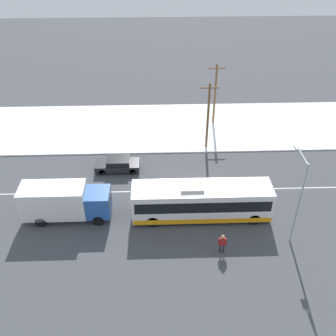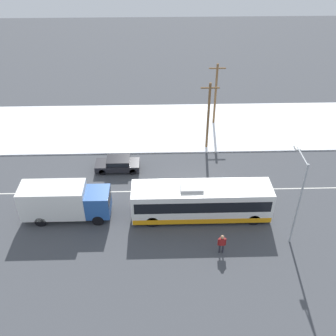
% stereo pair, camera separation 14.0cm
% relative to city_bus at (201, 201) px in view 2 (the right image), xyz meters
% --- Properties ---
extents(ground_plane, '(120.00, 120.00, 0.00)m').
position_rel_city_bus_xyz_m(ground_plane, '(-0.72, 3.35, -1.53)').
color(ground_plane, '#424449').
extents(snow_lot, '(80.00, 10.99, 0.12)m').
position_rel_city_bus_xyz_m(snow_lot, '(-0.72, 15.00, -1.47)').
color(snow_lot, white).
rests_on(snow_lot, ground_plane).
extents(lane_marking_center, '(60.00, 0.12, 0.00)m').
position_rel_city_bus_xyz_m(lane_marking_center, '(-0.72, 3.35, -1.53)').
color(lane_marking_center, silver).
rests_on(lane_marking_center, ground_plane).
extents(city_bus, '(11.07, 2.57, 3.13)m').
position_rel_city_bus_xyz_m(city_bus, '(0.00, 0.00, 0.00)').
color(city_bus, white).
rests_on(city_bus, ground_plane).
extents(box_truck, '(7.00, 2.30, 3.06)m').
position_rel_city_bus_xyz_m(box_truck, '(-10.96, 0.18, 0.16)').
color(box_truck, silver).
rests_on(box_truck, ground_plane).
extents(sedan_car, '(4.16, 1.80, 1.30)m').
position_rel_city_bus_xyz_m(sedan_car, '(-7.22, 6.73, -0.81)').
color(sedan_car, black).
rests_on(sedan_car, ground_plane).
extents(pedestrian_at_stop, '(0.61, 0.27, 1.70)m').
position_rel_city_bus_xyz_m(pedestrian_at_stop, '(1.12, -4.07, -0.48)').
color(pedestrian_at_stop, '#23232D').
rests_on(pedestrian_at_stop, ground_plane).
extents(streetlamp, '(0.36, 2.70, 7.12)m').
position_rel_city_bus_xyz_m(streetlamp, '(6.50, -2.57, 3.01)').
color(streetlamp, '#9EA3A8').
rests_on(streetlamp, ground_plane).
extents(utility_pole_roadside, '(1.80, 0.24, 7.14)m').
position_rel_city_bus_xyz_m(utility_pole_roadside, '(1.64, 10.50, 2.22)').
color(utility_pole_roadside, brown).
rests_on(utility_pole_roadside, ground_plane).
extents(utility_pole_snowlot, '(1.80, 0.24, 7.07)m').
position_rel_city_bus_xyz_m(utility_pole_snowlot, '(3.03, 15.73, 2.19)').
color(utility_pole_snowlot, brown).
rests_on(utility_pole_snowlot, ground_plane).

